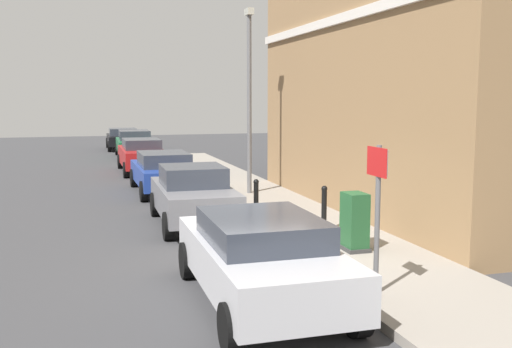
{
  "coord_description": "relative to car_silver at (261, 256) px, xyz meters",
  "views": [
    {
      "loc": [
        -3.34,
        -10.61,
        3.15
      ],
      "look_at": [
        0.99,
        3.8,
        1.2
      ],
      "focal_mm": 41.28,
      "sensor_mm": 36.0,
      "label": 1
    }
  ],
  "objects": [
    {
      "name": "sidewalk",
      "position": [
        2.6,
        8.26,
        -0.67
      ],
      "size": [
        2.71,
        30.0,
        0.15
      ],
      "primitive_type": "cube",
      "color": "gray",
      "rests_on": "ground"
    },
    {
      "name": "utility_cabinet",
      "position": [
        2.56,
        1.99,
        -0.06
      ],
      "size": [
        0.46,
        0.61,
        1.15
      ],
      "color": "#1E4C28",
      "rests_on": "sidewalk"
    },
    {
      "name": "bollard_near_cabinet",
      "position": [
        2.66,
        3.74,
        -0.04
      ],
      "size": [
        0.14,
        0.14,
        1.04
      ],
      "color": "black",
      "rests_on": "sidewalk"
    },
    {
      "name": "bollard_far_kerb",
      "position": [
        1.49,
        5.21,
        -0.04
      ],
      "size": [
        0.14,
        0.14,
        1.04
      ],
      "color": "black",
      "rests_on": "sidewalk"
    },
    {
      "name": "car_green",
      "position": [
        0.18,
        23.27,
        0.01
      ],
      "size": [
        1.95,
        4.48,
        1.45
      ],
      "rotation": [
        0.0,
        0.0,
        1.55
      ],
      "color": "#195933",
      "rests_on": "ground"
    },
    {
      "name": "lamppost",
      "position": [
        2.54,
        9.43,
        2.56
      ],
      "size": [
        0.2,
        0.44,
        5.72
      ],
      "color": "#59595B",
      "rests_on": "sidewalk"
    },
    {
      "name": "car_blue",
      "position": [
        0.05,
        11.14,
        -0.02
      ],
      "size": [
        1.9,
        4.28,
        1.37
      ],
      "rotation": [
        0.0,
        0.0,
        1.58
      ],
      "color": "navy",
      "rests_on": "ground"
    },
    {
      "name": "ground",
      "position": [
        0.75,
        2.26,
        -0.75
      ],
      "size": [
        80.0,
        80.0,
        0.0
      ],
      "primitive_type": "plane",
      "color": "#38383A"
    },
    {
      "name": "car_grey",
      "position": [
        0.06,
        5.88,
        0.01
      ],
      "size": [
        1.89,
        3.94,
        1.48
      ],
      "rotation": [
        0.0,
        0.0,
        1.55
      ],
      "color": "slate",
      "rests_on": "ground"
    },
    {
      "name": "car_red",
      "position": [
        -0.08,
        16.89,
        0.01
      ],
      "size": [
        1.82,
        4.41,
        1.42
      ],
      "rotation": [
        0.0,
        0.0,
        1.57
      ],
      "color": "maroon",
      "rests_on": "ground"
    },
    {
      "name": "car_black",
      "position": [
        -0.03,
        28.55,
        -0.06
      ],
      "size": [
        2.0,
        4.15,
        1.3
      ],
      "rotation": [
        0.0,
        0.0,
        1.56
      ],
      "color": "black",
      "rests_on": "ground"
    },
    {
      "name": "corner_building",
      "position": [
        7.64,
        6.1,
        3.56
      ],
      "size": [
        7.47,
        11.69,
        8.6
      ],
      "color": "olive",
      "rests_on": "ground"
    },
    {
      "name": "car_silver",
      "position": [
        0.0,
        0.0,
        0.0
      ],
      "size": [
        1.97,
        4.29,
        1.39
      ],
      "rotation": [
        0.0,
        0.0,
        1.56
      ],
      "color": "#B7B7BC",
      "rests_on": "ground"
    },
    {
      "name": "street_sign",
      "position": [
        1.69,
        -0.5,
        0.92
      ],
      "size": [
        0.08,
        0.6,
        2.3
      ],
      "color": "#59595B",
      "rests_on": "sidewalk"
    }
  ]
}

